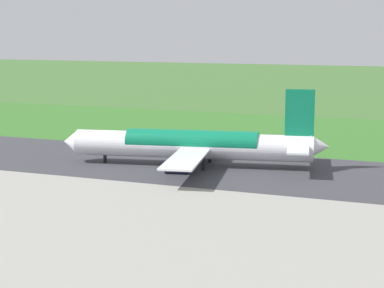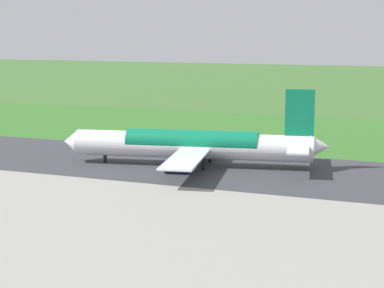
% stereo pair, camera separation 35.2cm
% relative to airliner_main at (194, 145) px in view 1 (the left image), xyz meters
% --- Properties ---
extents(ground_plane, '(800.00, 800.00, 0.00)m').
position_rel_airliner_main_xyz_m(ground_plane, '(-2.74, 0.07, -4.35)').
color(ground_plane, '#3D662D').
extents(runway_asphalt, '(600.00, 34.71, 0.06)m').
position_rel_airliner_main_xyz_m(runway_asphalt, '(-2.74, 0.07, -4.32)').
color(runway_asphalt, '#38383D').
rests_on(runway_asphalt, ground).
extents(apron_concrete, '(440.00, 110.00, 0.05)m').
position_rel_airliner_main_xyz_m(apron_concrete, '(-2.74, 61.09, -4.33)').
color(apron_concrete, gray).
rests_on(apron_concrete, ground).
extents(grass_verge_foreground, '(600.00, 80.00, 0.04)m').
position_rel_airliner_main_xyz_m(grass_verge_foreground, '(-2.74, -44.59, -4.33)').
color(grass_verge_foreground, '#346B27').
rests_on(grass_verge_foreground, ground).
extents(airliner_main, '(53.89, 44.35, 15.88)m').
position_rel_airliner_main_xyz_m(airliner_main, '(0.00, 0.00, 0.00)').
color(airliner_main, white).
rests_on(airliner_main, ground).
extents(no_stopping_sign, '(0.60, 0.10, 2.57)m').
position_rel_airliner_main_xyz_m(no_stopping_sign, '(-15.83, -42.71, -2.83)').
color(no_stopping_sign, slate).
rests_on(no_stopping_sign, ground).
extents(traffic_cone_orange, '(0.40, 0.40, 0.55)m').
position_rel_airliner_main_xyz_m(traffic_cone_orange, '(-10.39, -41.56, -4.08)').
color(traffic_cone_orange, orange).
rests_on(traffic_cone_orange, ground).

